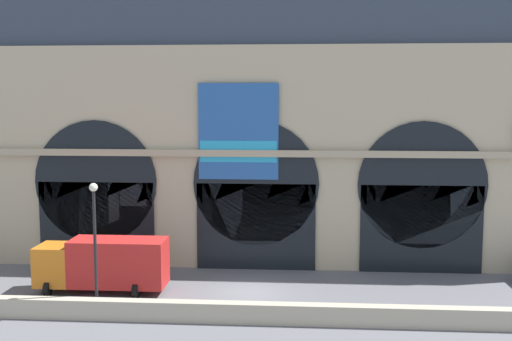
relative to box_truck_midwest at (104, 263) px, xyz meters
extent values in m
plane|color=slate|center=(8.46, 0.53, -1.70)|extent=(200.00, 200.00, 0.00)
cube|color=#B2A891|center=(8.46, -4.50, -1.18)|extent=(90.00, 0.70, 1.03)
cube|color=#BCAD8C|center=(8.46, 7.55, 5.60)|extent=(44.68, 4.04, 14.60)
cube|color=#333D4C|center=(8.46, 7.85, 14.83)|extent=(44.68, 3.44, 3.85)
cube|color=black|center=(-2.17, 5.48, 1.15)|extent=(7.77, 0.20, 5.69)
cylinder|color=black|center=(-2.17, 5.48, 3.99)|extent=(8.18, 0.20, 8.18)
cube|color=black|center=(8.46, 5.48, 1.15)|extent=(7.77, 0.20, 5.69)
cylinder|color=black|center=(8.46, 5.48, 3.99)|extent=(8.18, 0.20, 8.18)
cube|color=black|center=(19.10, 5.48, 1.15)|extent=(7.77, 0.20, 5.69)
cylinder|color=black|center=(19.10, 5.48, 3.99)|extent=(8.18, 0.20, 8.18)
cube|color=#2659A5|center=(7.34, 5.36, 7.38)|extent=(5.17, 0.12, 6.19)
cube|color=#26A5D8|center=(7.34, 5.28, 6.10)|extent=(4.96, 0.04, 1.39)
cube|color=tan|center=(8.46, 5.38, 5.98)|extent=(44.68, 0.50, 0.44)
cube|color=orange|center=(-2.86, 0.00, -0.13)|extent=(2.00, 2.30, 2.30)
cube|color=red|center=(0.89, 0.00, 0.07)|extent=(5.50, 2.30, 2.70)
cylinder|color=black|center=(-2.96, -1.03, -1.28)|extent=(0.28, 0.84, 0.84)
cylinder|color=black|center=(-2.96, 1.04, -1.28)|extent=(0.28, 0.84, 0.84)
cylinder|color=black|center=(2.14, -1.03, -1.28)|extent=(0.28, 0.84, 0.84)
cylinder|color=black|center=(2.14, 1.04, -1.28)|extent=(0.28, 0.84, 0.84)
cylinder|color=black|center=(0.79, -3.70, 1.55)|extent=(0.16, 0.16, 6.50)
sphere|color=#F2EDCC|center=(0.79, -3.70, 4.98)|extent=(0.44, 0.44, 0.44)
camera|label=1|loc=(11.42, -34.87, 9.54)|focal=44.17mm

